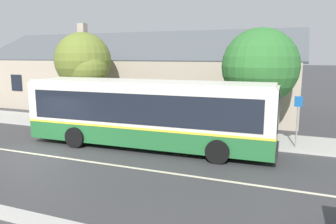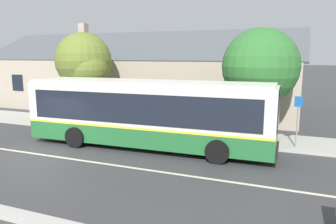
# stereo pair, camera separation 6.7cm
# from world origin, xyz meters

# --- Properties ---
(ground_plane) EXTENTS (300.00, 300.00, 0.00)m
(ground_plane) POSITION_xyz_m (0.00, 0.00, 0.00)
(ground_plane) COLOR #38383A
(sidewalk_far) EXTENTS (60.00, 3.00, 0.15)m
(sidewalk_far) POSITION_xyz_m (0.00, 6.00, 0.07)
(sidewalk_far) COLOR #ADAAA3
(sidewalk_far) RESTS_ON ground
(lane_divider_stripe) EXTENTS (60.00, 0.16, 0.01)m
(lane_divider_stripe) POSITION_xyz_m (0.00, 0.00, 0.00)
(lane_divider_stripe) COLOR beige
(lane_divider_stripe) RESTS_ON ground
(community_building) EXTENTS (25.79, 10.85, 7.34)m
(community_building) POSITION_xyz_m (-2.06, 14.53, 2.12)
(community_building) COLOR tan
(community_building) RESTS_ON ground
(transit_bus) EXTENTS (11.94, 3.03, 3.19)m
(transit_bus) POSITION_xyz_m (3.82, 2.90, 1.72)
(transit_bus) COLOR #236633
(transit_bus) RESTS_ON ground
(bench_by_building) EXTENTS (1.62, 0.51, 0.94)m
(bench_by_building) POSITION_xyz_m (-5.14, 5.83, 0.57)
(bench_by_building) COLOR brown
(bench_by_building) RESTS_ON sidewalk_far
(street_tree_primary) EXTENTS (4.04, 4.04, 5.82)m
(street_tree_primary) POSITION_xyz_m (8.43, 7.08, 3.78)
(street_tree_primary) COLOR #4C3828
(street_tree_primary) RESTS_ON ground
(street_tree_secondary) EXTENTS (3.67, 3.61, 5.85)m
(street_tree_secondary) POSITION_xyz_m (-2.50, 6.78, 3.88)
(street_tree_secondary) COLOR #4C3828
(street_tree_secondary) RESTS_ON ground
(bus_stop_sign) EXTENTS (0.36, 0.07, 2.40)m
(bus_stop_sign) POSITION_xyz_m (10.44, 4.99, 1.64)
(bus_stop_sign) COLOR gray
(bus_stop_sign) RESTS_ON sidewalk_far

